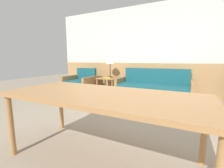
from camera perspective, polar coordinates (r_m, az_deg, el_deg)
The scene contains 8 objects.
ground_plane at distance 2.40m, azimuth 7.56°, elevation -17.36°, with size 16.00×16.00×0.00m, color gray.
wall_back at distance 4.73m, azimuth 18.43°, elevation 12.05°, with size 7.20×0.06×2.70m.
couch at distance 4.33m, azimuth 15.27°, elevation -2.11°, with size 2.00×0.78×0.83m.
armchair at distance 5.03m, azimuth -11.86°, elevation -0.49°, with size 0.90×0.82×0.80m.
side_table at distance 4.76m, azimuth -1.37°, elevation 1.55°, with size 0.59×0.59×0.52m.
table_lamp at distance 4.81m, azimuth -0.70°, elevation 8.44°, with size 0.29×0.29×0.60m.
book_stack at distance 4.65m, azimuth -1.74°, elevation 2.44°, with size 0.23×0.14×0.02m.
dining_table at distance 1.54m, azimuth -3.77°, elevation -5.94°, with size 2.03×0.87×0.73m.
Camera 1 is at (0.67, -2.05, 1.07)m, focal length 24.00 mm.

